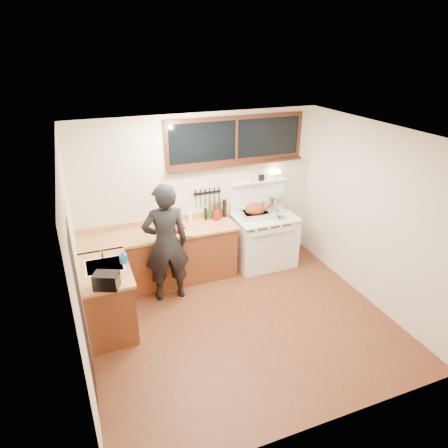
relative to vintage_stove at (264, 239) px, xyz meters
name	(u,v)px	position (x,y,z in m)	size (l,w,h in m)	color
ground_plane	(243,324)	(-1.00, -1.41, -0.48)	(4.00, 3.50, 0.02)	#562816
room_shell	(245,214)	(-1.00, -1.41, 1.18)	(4.10, 3.60, 2.65)	beige
counter_back	(160,257)	(-1.80, 0.04, -0.01)	(2.44, 0.64, 1.00)	brown
counter_left	(108,298)	(-2.70, -0.79, -0.02)	(0.64, 1.09, 0.90)	brown
sink_unit	(105,269)	(-2.68, -0.71, 0.38)	(0.50, 0.45, 0.37)	white
vintage_stove	(264,239)	(0.00, 0.00, 0.00)	(1.02, 0.74, 1.59)	white
back_window	(237,145)	(-0.40, 0.31, 1.60)	(2.32, 0.13, 0.77)	black
left_doorway	(83,316)	(-2.99, -1.96, 0.62)	(0.02, 1.04, 2.17)	black
knife_strip	(207,194)	(-0.90, 0.32, 0.84)	(0.46, 0.03, 0.28)	black
man	(166,243)	(-1.79, -0.40, 0.44)	(0.68, 0.46, 1.82)	black
soap_bottle	(123,257)	(-2.43, -0.73, 0.53)	(0.11, 0.11, 0.19)	blue
toaster	(106,281)	(-2.70, -1.24, 0.53)	(0.34, 0.29, 0.20)	black
cutting_board	(177,230)	(-1.55, -0.11, 0.49)	(0.49, 0.41, 0.15)	tan
roast_turkey	(255,211)	(-0.17, 0.01, 0.54)	(0.48, 0.36, 0.25)	silver
stockpot	(276,203)	(0.28, 0.14, 0.58)	(0.38, 0.38, 0.29)	silver
saucepan	(270,209)	(0.14, 0.11, 0.49)	(0.20, 0.29, 0.12)	silver
pot_lid	(280,218)	(0.18, -0.18, 0.44)	(0.28, 0.28, 0.04)	silver
coffee_tin	(217,216)	(-0.81, 0.14, 0.51)	(0.11, 0.09, 0.16)	maroon
pitcher	(190,217)	(-1.22, 0.25, 0.51)	(0.09, 0.09, 0.15)	white
bottle_cluster	(217,210)	(-0.77, 0.22, 0.57)	(0.39, 0.07, 0.30)	black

